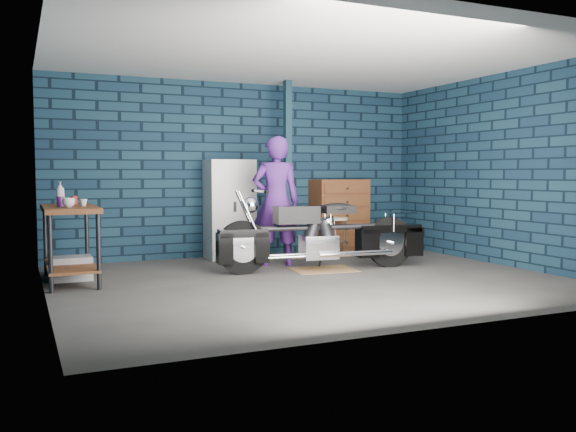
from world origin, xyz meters
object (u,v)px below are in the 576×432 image
object	(u,v)px
locker	(230,209)
tool_chest	(340,216)
motorcycle	(323,230)
person	(276,201)
workbench	(70,244)
storage_bin	(72,268)
shop_stool	(337,237)

from	to	relation	value
locker	tool_chest	size ratio (longest dim) A/B	1.26
motorcycle	person	bearing A→B (deg)	128.60
workbench	tool_chest	bearing A→B (deg)	15.48
workbench	tool_chest	size ratio (longest dim) A/B	1.17
workbench	storage_bin	distance (m)	0.34
motorcycle	person	xyz separation A→B (m)	(-0.41, 0.65, 0.36)
person	locker	xyz separation A→B (m)	(-0.37, 0.94, -0.16)
locker	motorcycle	bearing A→B (deg)	-63.87
motorcycle	storage_bin	size ratio (longest dim) A/B	5.29
workbench	locker	xyz separation A→B (m)	(2.39, 1.19, 0.30)
motorcycle	locker	world-z (taller)	locker
locker	shop_stool	xyz separation A→B (m)	(1.61, -0.45, -0.45)
motorcycle	storage_bin	xyz separation A→B (m)	(-3.15, 0.54, -0.40)
workbench	tool_chest	xyz separation A→B (m)	(4.29, 1.19, 0.14)
workbench	shop_stool	size ratio (longest dim) A/B	2.31
motorcycle	tool_chest	distance (m)	1.95
motorcycle	tool_chest	world-z (taller)	tool_chest
workbench	person	bearing A→B (deg)	5.17
person	shop_stool	xyz separation A→B (m)	(1.24, 0.49, -0.60)
workbench	locker	bearing A→B (deg)	26.45
workbench	storage_bin	world-z (taller)	workbench
shop_stool	locker	bearing A→B (deg)	164.42
tool_chest	motorcycle	bearing A→B (deg)	-125.26
workbench	person	world-z (taller)	person
storage_bin	shop_stool	world-z (taller)	shop_stool
person	locker	world-z (taller)	person
workbench	locker	distance (m)	2.68
person	tool_chest	size ratio (longest dim) A/B	1.52
workbench	storage_bin	bearing A→B (deg)	81.94
storage_bin	shop_stool	xyz separation A→B (m)	(3.98, 0.60, 0.16)
motorcycle	shop_stool	size ratio (longest dim) A/B	4.06
storage_bin	shop_stool	distance (m)	4.03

